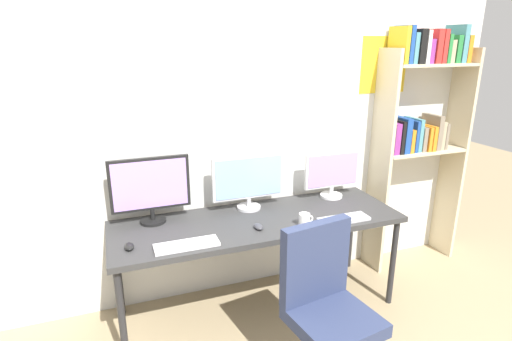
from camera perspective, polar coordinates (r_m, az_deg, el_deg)
The scene contains 12 objects.
wall_back at distance 3.14m, azimuth -2.30°, elevation 5.59°, with size 4.47×0.11×2.60m.
desk at distance 2.96m, azimuth 0.34°, elevation -7.73°, with size 2.07×0.68×0.74m.
bookshelf at distance 3.75m, azimuth 22.06°, elevation 7.17°, with size 0.83×0.28×2.08m.
office_chair at distance 2.53m, azimuth 9.83°, elevation -20.53°, with size 0.52×0.52×0.99m.
monitor_left at distance 2.89m, azimuth -14.55°, elevation -2.30°, with size 0.54×0.18×0.47m.
monitor_center at distance 3.04m, azimuth -1.05°, elevation -1.34°, with size 0.56×0.18×0.42m.
monitor_right at distance 3.34m, azimuth 10.60°, elevation -0.34°, with size 0.48×0.18×0.38m.
keyboard_left at distance 2.60m, azimuth -9.65°, elevation -10.22°, with size 0.40×0.13×0.02m, color silver.
keyboard_right at distance 2.98m, azimuth 12.14°, elevation -6.66°, with size 0.37×0.13×0.02m, color silver.
mouse_left_side at distance 2.65m, azimuth -17.29°, elevation -10.11°, with size 0.06×0.10×0.03m, color black.
mouse_right_side at distance 2.79m, azimuth 0.33°, elevation -7.84°, with size 0.06×0.10×0.03m, color #38383D.
coffee_mug at distance 2.84m, azimuth 6.82°, elevation -6.84°, with size 0.11×0.08×0.09m.
Camera 1 is at (-0.94, -1.91, 1.95)m, focal length 28.63 mm.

